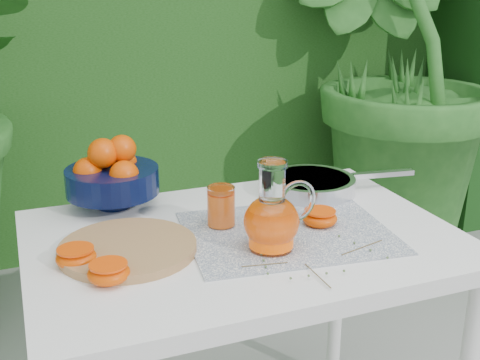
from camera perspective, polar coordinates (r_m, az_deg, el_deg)
name	(u,v)px	position (r m, az deg, el deg)	size (l,w,h in m)	color
hedge_backdrop	(134,1)	(3.33, -10.02, 16.33)	(8.00, 1.65, 2.50)	#1B4714
potted_plant_right	(388,61)	(2.98, 13.86, 10.88)	(1.88, 1.88, 1.88)	#276322
white_table	(243,265)	(1.46, 0.29, -8.09)	(1.00, 0.70, 0.75)	white
placemat	(288,232)	(1.44, 4.53, -4.97)	(0.48, 0.37, 0.00)	#0C1E46
cutting_board	(128,248)	(1.36, -10.60, -6.37)	(0.31, 0.31, 0.02)	olive
fruit_bowl	(111,175)	(1.60, -12.09, 0.49)	(0.32, 0.32, 0.19)	black
juice_pitcher	(272,219)	(1.33, 3.10, -3.70)	(0.18, 0.14, 0.20)	white
juice_tumbler	(221,207)	(1.45, -1.80, -2.60)	(0.09, 0.09, 0.10)	white
saute_pan	(312,184)	(1.70, 6.85, -0.39)	(0.45, 0.28, 0.05)	silver
orange_halves	(177,247)	(1.32, -6.00, -6.34)	(0.69, 0.21, 0.04)	#EA6102
thyme_sprigs	(318,261)	(1.30, 7.40, -7.62)	(0.35, 0.21, 0.01)	brown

